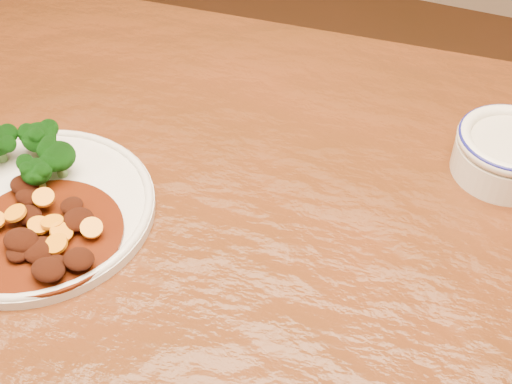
% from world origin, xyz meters
% --- Properties ---
extents(dining_table, '(1.57, 1.02, 0.75)m').
position_xyz_m(dining_table, '(-0.00, 0.00, 0.67)').
color(dining_table, '#55240F').
rests_on(dining_table, ground).
extents(dinner_plate, '(0.28, 0.28, 0.02)m').
position_xyz_m(dinner_plate, '(-0.24, -0.08, 0.76)').
color(dinner_plate, silver).
rests_on(dinner_plate, dining_table).
extents(broccoli_florets, '(0.14, 0.11, 0.05)m').
position_xyz_m(broccoli_florets, '(-0.29, -0.03, 0.79)').
color(broccoli_florets, '#6DA555').
rests_on(broccoli_florets, dinner_plate).
extents(mince_stew, '(0.18, 0.18, 0.03)m').
position_xyz_m(mince_stew, '(-0.20, -0.12, 0.77)').
color(mince_stew, '#4F1C08').
rests_on(mince_stew, dinner_plate).
extents(dip_bowl, '(0.13, 0.13, 0.06)m').
position_xyz_m(dip_bowl, '(0.26, 0.21, 0.78)').
color(dip_bowl, silver).
rests_on(dip_bowl, dining_table).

